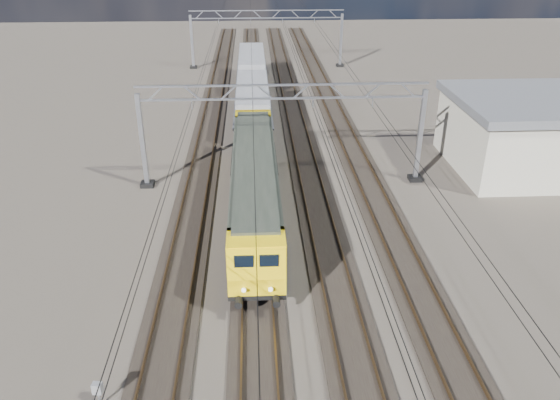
{
  "coord_description": "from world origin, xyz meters",
  "views": [
    {
      "loc": [
        -2.01,
        -31.11,
        16.22
      ],
      "look_at": [
        -0.58,
        -3.49,
        2.4
      ],
      "focal_mm": 35.0,
      "sensor_mm": 36.0,
      "label": 1
    }
  ],
  "objects_px": {
    "hopper_wagon_mid": "(252,66)",
    "locomotive": "(255,183)",
    "catenary_gantry_far": "(267,36)",
    "hopper_wagon_lead": "(253,102)",
    "catenary_gantry_mid": "(283,131)",
    "trackside_cabinet": "(98,389)"
  },
  "relations": [
    {
      "from": "catenary_gantry_far",
      "to": "hopper_wagon_mid",
      "type": "bearing_deg",
      "value": -102.53
    },
    {
      "from": "catenary_gantry_far",
      "to": "hopper_wagon_mid",
      "type": "height_order",
      "value": "catenary_gantry_far"
    },
    {
      "from": "hopper_wagon_lead",
      "to": "hopper_wagon_mid",
      "type": "distance_m",
      "value": 14.2
    },
    {
      "from": "catenary_gantry_far",
      "to": "locomotive",
      "type": "distance_m",
      "value": 40.98
    },
    {
      "from": "catenary_gantry_far",
      "to": "hopper_wagon_mid",
      "type": "relative_size",
      "value": 1.53
    },
    {
      "from": "catenary_gantry_mid",
      "to": "hopper_wagon_lead",
      "type": "xyz_separation_m",
      "value": [
        -2.0,
        12.8,
        -1.67
      ]
    },
    {
      "from": "catenary_gantry_far",
      "to": "hopper_wagon_lead",
      "type": "relative_size",
      "value": 1.53
    },
    {
      "from": "catenary_gantry_far",
      "to": "hopper_wagon_lead",
      "type": "xyz_separation_m",
      "value": [
        -2.0,
        -23.2,
        -1.67
      ]
    },
    {
      "from": "locomotive",
      "to": "hopper_wagon_mid",
      "type": "xyz_separation_m",
      "value": [
        -0.0,
        31.9,
        -0.09
      ]
    },
    {
      "from": "catenary_gantry_mid",
      "to": "hopper_wagon_lead",
      "type": "height_order",
      "value": "catenary_gantry_mid"
    },
    {
      "from": "hopper_wagon_mid",
      "to": "trackside_cabinet",
      "type": "height_order",
      "value": "hopper_wagon_mid"
    },
    {
      "from": "locomotive",
      "to": "trackside_cabinet",
      "type": "bearing_deg",
      "value": -112.14
    },
    {
      "from": "catenary_gantry_far",
      "to": "locomotive",
      "type": "relative_size",
      "value": 0.94
    },
    {
      "from": "locomotive",
      "to": "hopper_wagon_mid",
      "type": "bearing_deg",
      "value": 90.0
    },
    {
      "from": "catenary_gantry_mid",
      "to": "hopper_wagon_mid",
      "type": "distance_m",
      "value": 27.12
    },
    {
      "from": "hopper_wagon_mid",
      "to": "trackside_cabinet",
      "type": "distance_m",
      "value": 47.15
    },
    {
      "from": "catenary_gantry_far",
      "to": "locomotive",
      "type": "bearing_deg",
      "value": -92.8
    },
    {
      "from": "trackside_cabinet",
      "to": "hopper_wagon_lead",
      "type": "bearing_deg",
      "value": 86.4
    },
    {
      "from": "catenary_gantry_mid",
      "to": "catenary_gantry_far",
      "type": "height_order",
      "value": "same"
    },
    {
      "from": "hopper_wagon_mid",
      "to": "locomotive",
      "type": "bearing_deg",
      "value": -90.0
    },
    {
      "from": "trackside_cabinet",
      "to": "catenary_gantry_mid",
      "type": "bearing_deg",
      "value": 74.76
    },
    {
      "from": "hopper_wagon_mid",
      "to": "catenary_gantry_mid",
      "type": "bearing_deg",
      "value": -85.76
    }
  ]
}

